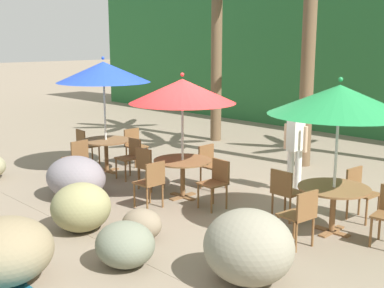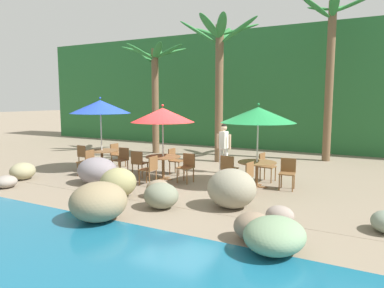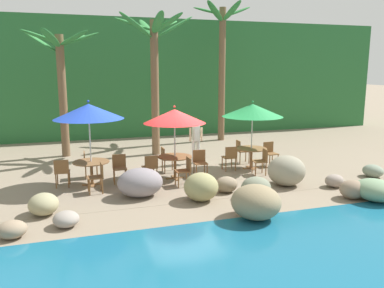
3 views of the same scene
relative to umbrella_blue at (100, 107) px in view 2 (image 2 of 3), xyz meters
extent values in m
plane|color=gray|center=(3.01, 0.16, -2.26)|extent=(120.00, 120.00, 0.00)
cube|color=gray|center=(3.01, 0.16, -2.26)|extent=(18.00, 5.20, 0.01)
cube|color=#286633|center=(3.01, 9.16, 0.74)|extent=(28.00, 2.40, 6.00)
ellipsoid|color=gray|center=(3.65, -1.92, -2.03)|extent=(0.65, 0.57, 0.46)
ellipsoid|color=gray|center=(6.95, -2.44, -2.07)|extent=(0.58, 0.50, 0.39)
ellipsoid|color=gray|center=(4.22, -2.66, -1.96)|extent=(0.83, 0.77, 0.60)
ellipsoid|color=gray|center=(-0.77, -3.15, -2.09)|extent=(0.59, 0.63, 0.35)
ellipsoid|color=#98926B|center=(-1.28, -2.22, -2.00)|extent=(0.72, 0.80, 0.54)
ellipsoid|color=gray|center=(5.65, -1.85, -1.80)|extent=(1.15, 1.09, 0.93)
ellipsoid|color=#938E5D|center=(2.72, -2.38, -1.88)|extent=(0.94, 0.94, 0.77)
ellipsoid|color=gray|center=(7.21, -3.79, -1.97)|extent=(1.02, 1.19, 0.58)
ellipsoid|color=#8A7959|center=(3.54, -4.00, -1.85)|extent=(1.18, 1.22, 0.82)
ellipsoid|color=#86715B|center=(6.74, -3.49, -2.01)|extent=(0.72, 0.67, 0.52)
ellipsoid|color=gray|center=(1.22, -1.55, -1.86)|extent=(1.27, 1.04, 0.81)
cylinder|color=silver|center=(0.00, 0.00, -1.08)|extent=(0.04, 0.04, 2.37)
cone|color=blue|center=(0.00, 0.00, 0.00)|extent=(2.08, 2.08, 0.45)
sphere|color=blue|center=(0.00, 0.00, 0.31)|extent=(0.07, 0.07, 0.07)
cube|color=brown|center=(0.00, 0.00, -2.25)|extent=(0.60, 0.12, 0.03)
cube|color=brown|center=(0.00, 0.00, -2.25)|extent=(0.12, 0.60, 0.03)
cylinder|color=brown|center=(0.00, 0.00, -1.89)|extent=(0.09, 0.09, 0.71)
cylinder|color=brown|center=(0.00, 0.00, -1.54)|extent=(1.10, 1.10, 0.03)
cylinder|color=brown|center=(1.02, -0.23, -2.04)|extent=(0.04, 0.04, 0.45)
cylinder|color=brown|center=(0.66, -0.21, -2.04)|extent=(0.04, 0.04, 0.45)
cylinder|color=brown|center=(1.04, 0.12, -2.04)|extent=(0.04, 0.04, 0.45)
cylinder|color=brown|center=(0.68, 0.14, -2.04)|extent=(0.04, 0.04, 0.45)
cube|color=brown|center=(0.85, -0.04, -1.80)|extent=(0.44, 0.44, 0.03)
cube|color=brown|center=(0.86, 0.15, -1.60)|extent=(0.42, 0.06, 0.42)
cylinder|color=brown|center=(0.22, 1.02, -2.04)|extent=(0.04, 0.04, 0.45)
cylinder|color=brown|center=(0.21, 0.66, -2.04)|extent=(0.04, 0.04, 0.45)
cylinder|color=brown|center=(-0.13, 1.04, -2.04)|extent=(0.04, 0.04, 0.45)
cylinder|color=brown|center=(-0.15, 0.68, -2.04)|extent=(0.04, 0.04, 0.45)
cube|color=brown|center=(0.04, 0.85, -1.80)|extent=(0.44, 0.44, 0.03)
cube|color=brown|center=(-0.16, 0.86, -1.60)|extent=(0.05, 0.42, 0.42)
cylinder|color=brown|center=(-1.01, 0.28, -2.04)|extent=(0.04, 0.04, 0.45)
cylinder|color=brown|center=(-0.65, 0.24, -2.04)|extent=(0.04, 0.04, 0.45)
cylinder|color=brown|center=(-1.04, -0.08, -2.04)|extent=(0.04, 0.04, 0.45)
cylinder|color=brown|center=(-0.69, -0.11, -2.04)|extent=(0.04, 0.04, 0.45)
cube|color=brown|center=(-0.85, 0.08, -1.80)|extent=(0.46, 0.46, 0.03)
cube|color=brown|center=(-0.87, -0.12, -1.60)|extent=(0.42, 0.08, 0.42)
cylinder|color=brown|center=(-0.13, -1.04, -2.04)|extent=(0.04, 0.04, 0.45)
cylinder|color=brown|center=(-0.15, -0.68, -2.04)|extent=(0.04, 0.04, 0.45)
cylinder|color=brown|center=(0.23, -1.02, -2.04)|extent=(0.04, 0.04, 0.45)
cylinder|color=brown|center=(0.21, -0.66, -2.04)|extent=(0.04, 0.04, 0.45)
cube|color=brown|center=(0.04, -0.85, -1.80)|extent=(0.44, 0.44, 0.03)
cube|color=brown|center=(0.24, -0.84, -1.60)|extent=(0.06, 0.42, 0.42)
cylinder|color=silver|center=(2.62, -0.08, -1.19)|extent=(0.04, 0.04, 2.14)
cone|color=red|center=(2.62, -0.08, -0.23)|extent=(1.98, 1.98, 0.44)
sphere|color=red|center=(2.62, -0.08, 0.07)|extent=(0.07, 0.07, 0.07)
cube|color=brown|center=(2.62, -0.08, -2.25)|extent=(0.60, 0.12, 0.03)
cube|color=brown|center=(2.62, -0.08, -2.25)|extent=(0.12, 0.60, 0.03)
cylinder|color=brown|center=(2.62, -0.08, -1.89)|extent=(0.09, 0.09, 0.71)
cylinder|color=brown|center=(2.62, -0.08, -1.54)|extent=(1.10, 1.10, 0.03)
cylinder|color=brown|center=(3.63, -0.35, -2.04)|extent=(0.04, 0.04, 0.45)
cylinder|color=brown|center=(3.27, -0.32, -2.04)|extent=(0.04, 0.04, 0.45)
cylinder|color=brown|center=(3.66, 0.00, -2.04)|extent=(0.04, 0.04, 0.45)
cylinder|color=brown|center=(3.30, 0.03, -2.04)|extent=(0.04, 0.04, 0.45)
cube|color=brown|center=(3.46, -0.16, -1.80)|extent=(0.46, 0.46, 0.03)
cube|color=brown|center=(3.48, 0.04, -1.60)|extent=(0.42, 0.07, 0.42)
cylinder|color=brown|center=(2.80, 0.95, -2.04)|extent=(0.04, 0.04, 0.45)
cylinder|color=brown|center=(2.80, 0.59, -2.04)|extent=(0.04, 0.04, 0.45)
cylinder|color=brown|center=(2.44, 0.95, -2.04)|extent=(0.04, 0.04, 0.45)
cylinder|color=brown|center=(2.44, 0.59, -2.04)|extent=(0.04, 0.04, 0.45)
cube|color=brown|center=(2.62, 0.77, -1.80)|extent=(0.42, 0.42, 0.03)
cube|color=brown|center=(2.42, 0.77, -1.60)|extent=(0.04, 0.42, 0.42)
cylinder|color=brown|center=(1.58, 0.00, -2.04)|extent=(0.04, 0.04, 0.45)
cylinder|color=brown|center=(1.93, 0.04, -2.04)|extent=(0.04, 0.04, 0.45)
cylinder|color=brown|center=(1.61, -0.35, -2.04)|extent=(0.04, 0.04, 0.45)
cylinder|color=brown|center=(1.96, -0.32, -2.04)|extent=(0.04, 0.04, 0.45)
cube|color=brown|center=(1.77, -0.16, -1.80)|extent=(0.46, 0.46, 0.03)
cube|color=brown|center=(1.79, -0.36, -1.60)|extent=(0.42, 0.07, 0.42)
cylinder|color=brown|center=(2.44, -1.11, -2.04)|extent=(0.04, 0.04, 0.45)
cylinder|color=brown|center=(2.44, -0.76, -2.04)|extent=(0.04, 0.04, 0.45)
cylinder|color=brown|center=(2.80, -1.11, -2.04)|extent=(0.04, 0.04, 0.45)
cylinder|color=brown|center=(2.80, -0.75, -2.04)|extent=(0.04, 0.04, 0.45)
cube|color=brown|center=(2.62, -0.93, -1.80)|extent=(0.42, 0.42, 0.03)
cube|color=brown|center=(2.82, -0.93, -1.60)|extent=(0.04, 0.42, 0.42)
cylinder|color=silver|center=(5.54, 0.35, -1.17)|extent=(0.04, 0.04, 2.19)
cone|color=#238E47|center=(5.54, 0.35, -0.18)|extent=(2.12, 2.12, 0.44)
sphere|color=#238E47|center=(5.54, 0.35, 0.12)|extent=(0.07, 0.07, 0.07)
cube|color=brown|center=(5.54, 0.35, -2.25)|extent=(0.60, 0.12, 0.03)
cube|color=brown|center=(5.54, 0.35, -2.25)|extent=(0.12, 0.60, 0.03)
cylinder|color=brown|center=(5.54, 0.35, -1.89)|extent=(0.09, 0.09, 0.71)
cylinder|color=brown|center=(5.54, 0.35, -1.54)|extent=(1.10, 1.10, 0.03)
cylinder|color=brown|center=(6.59, 0.28, -2.04)|extent=(0.04, 0.04, 0.45)
cylinder|color=brown|center=(6.23, 0.24, -2.04)|extent=(0.04, 0.04, 0.45)
cylinder|color=brown|center=(6.55, 0.63, -2.04)|extent=(0.04, 0.04, 0.45)
cylinder|color=brown|center=(6.20, 0.60, -2.04)|extent=(0.04, 0.04, 0.45)
cube|color=brown|center=(6.39, 0.44, -1.80)|extent=(0.46, 0.46, 0.03)
cube|color=brown|center=(6.37, 0.63, -1.60)|extent=(0.42, 0.08, 0.42)
cylinder|color=brown|center=(5.82, 1.36, -2.04)|extent=(0.04, 0.04, 0.45)
cylinder|color=brown|center=(5.78, 1.00, -2.04)|extent=(0.04, 0.04, 0.45)
cylinder|color=brown|center=(5.46, 1.39, -2.04)|extent=(0.04, 0.04, 0.45)
cylinder|color=brown|center=(5.43, 1.04, -2.04)|extent=(0.04, 0.04, 0.45)
cube|color=brown|center=(5.62, 1.20, -1.80)|extent=(0.46, 0.46, 0.03)
cube|color=brown|center=(5.42, 1.22, -1.60)|extent=(0.07, 0.42, 0.42)
cylinder|color=brown|center=(4.52, 0.55, -2.04)|extent=(0.04, 0.04, 0.45)
cylinder|color=brown|center=(4.88, 0.55, -2.04)|extent=(0.04, 0.04, 0.45)
cylinder|color=brown|center=(4.51, 0.20, -2.04)|extent=(0.04, 0.04, 0.45)
cylinder|color=brown|center=(4.87, 0.19, -2.04)|extent=(0.04, 0.04, 0.45)
cube|color=brown|center=(4.70, 0.37, -1.80)|extent=(0.43, 0.43, 0.03)
cube|color=brown|center=(4.69, 0.17, -1.60)|extent=(0.42, 0.05, 0.42)
cylinder|color=brown|center=(5.23, -0.64, -2.04)|extent=(0.04, 0.04, 0.45)
cylinder|color=brown|center=(5.28, -0.29, -2.04)|extent=(0.04, 0.04, 0.45)
cylinder|color=brown|center=(5.58, -0.69, -2.04)|extent=(0.04, 0.04, 0.45)
cylinder|color=brown|center=(5.63, -0.34, -2.04)|extent=(0.04, 0.04, 0.45)
cube|color=brown|center=(5.43, -0.49, -1.80)|extent=(0.47, 0.47, 0.03)
cube|color=brown|center=(5.63, -0.52, -1.60)|extent=(0.09, 0.42, 0.42)
cylinder|color=brown|center=(-0.75, 4.48, 0.14)|extent=(0.32, 0.32, 4.81)
ellipsoid|color=#2D7A38|center=(0.02, 4.43, 2.38)|extent=(1.52, 0.46, 0.63)
ellipsoid|color=#2D7A38|center=(-0.23, 5.06, 2.42)|extent=(1.28, 1.38, 0.52)
ellipsoid|color=#2D7A38|center=(-1.06, 5.19, 2.38)|extent=(0.93, 1.51, 0.64)
ellipsoid|color=#2D7A38|center=(-1.46, 4.79, 2.28)|extent=(1.41, 0.89, 0.90)
ellipsoid|color=#2D7A38|center=(-1.41, 4.09, 2.41)|extent=(1.49, 1.09, 0.53)
ellipsoid|color=#2D7A38|center=(-1.03, 3.76, 2.36)|extent=(0.87, 1.51, 0.70)
ellipsoid|color=#2D7A38|center=(-0.22, 3.92, 2.38)|extent=(1.29, 1.34, 0.62)
cylinder|color=brown|center=(2.83, 3.72, 0.44)|extent=(0.32, 0.32, 5.40)
ellipsoid|color=#2D7A38|center=(3.66, 3.67, 2.88)|extent=(1.53, 0.46, 0.93)
ellipsoid|color=#2D7A38|center=(3.46, 4.27, 2.99)|extent=(1.47, 1.35, 0.60)
ellipsoid|color=#2D7A38|center=(2.70, 4.55, 2.89)|extent=(0.60, 1.56, 0.91)
ellipsoid|color=#2D7A38|center=(2.10, 4.12, 2.98)|extent=(1.59, 1.09, 0.64)
ellipsoid|color=#2D7A38|center=(2.06, 3.39, 2.87)|extent=(1.51, 0.93, 0.96)
ellipsoid|color=#2D7A38|center=(2.81, 2.89, 2.94)|extent=(0.40, 1.59, 0.77)
ellipsoid|color=#2D7A38|center=(3.23, 2.99, 2.95)|extent=(1.08, 1.57, 0.73)
cylinder|color=brown|center=(6.65, 6.00, 0.91)|extent=(0.32, 0.32, 6.35)
ellipsoid|color=#2D7A38|center=(7.41, 6.06, 3.91)|extent=(1.49, 0.48, 0.64)
ellipsoid|color=#2D7A38|center=(6.87, 6.73, 3.95)|extent=(0.78, 1.54, 0.51)
ellipsoid|color=#2D7A38|center=(6.07, 6.49, 3.95)|extent=(1.38, 1.24, 0.52)
ellipsoid|color=#2D7A38|center=(6.07, 5.51, 3.82)|extent=(1.28, 1.16, 0.88)
ellipsoid|color=#2D7A38|center=(6.80, 5.25, 3.83)|extent=(0.62, 1.43, 0.84)
cylinder|color=white|center=(3.83, 1.70, -1.83)|extent=(0.13, 0.13, 0.86)
cylinder|color=white|center=(4.01, 1.70, -1.83)|extent=(0.13, 0.13, 0.86)
cube|color=silver|center=(3.92, 1.70, -1.11)|extent=(0.20, 0.34, 0.58)
cylinder|color=#D6AD89|center=(3.70, 1.70, -1.16)|extent=(0.08, 0.08, 0.50)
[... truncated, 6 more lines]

